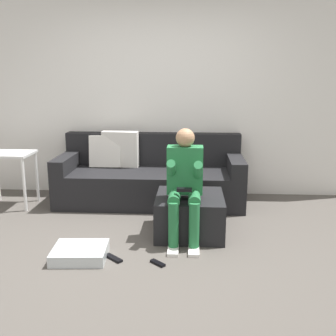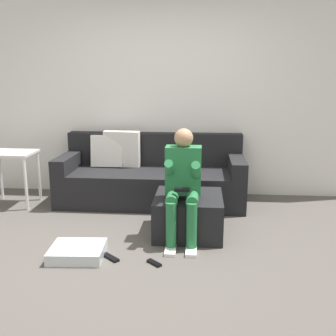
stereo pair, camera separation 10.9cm
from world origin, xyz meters
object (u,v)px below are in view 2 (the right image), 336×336
storage_bin (77,252)px  side_table (11,161)px  couch_sectional (151,177)px  remote_by_storage_bin (111,258)px  ottoman (188,215)px  remote_near_ottoman (154,263)px  person_seated (183,180)px

storage_bin → side_table: (-1.25, 1.39, 0.50)m
couch_sectional → remote_by_storage_bin: (-0.14, -1.69, -0.30)m
ottoman → remote_near_ottoman: bearing=-110.4°
side_table → remote_near_ottoman: bearing=-36.9°
ottoman → storage_bin: 1.16m
person_seated → remote_near_ottoman: (-0.22, -0.54, -0.60)m
storage_bin → remote_near_ottoman: size_ratio=3.08×
storage_bin → side_table: 1.94m
couch_sectional → person_seated: bearing=-68.8°
person_seated → side_table: 2.35m
couch_sectional → storage_bin: (-0.44, -1.68, -0.26)m
side_table → ottoman: bearing=-18.7°
person_seated → remote_near_ottoman: person_seated is taller
remote_near_ottoman → couch_sectional: bearing=140.8°
remote_by_storage_bin → side_table: bearing=180.0°
side_table → remote_by_storage_bin: 2.16m
person_seated → remote_by_storage_bin: person_seated is taller
storage_bin → person_seated: bearing=27.2°
ottoman → person_seated: person_seated is taller
couch_sectional → side_table: (-1.69, -0.29, 0.24)m
couch_sectional → remote_by_storage_bin: size_ratio=11.63×
couch_sectional → side_table: 1.73m
side_table → couch_sectional: bearing=9.9°
person_seated → ottoman: bearing=73.7°
couch_sectional → person_seated: 1.34m
couch_sectional → person_seated: person_seated is taller
couch_sectional → remote_near_ottoman: 1.80m
couch_sectional → side_table: size_ratio=3.44×
couch_sectional → storage_bin: bearing=-104.6°
ottoman → remote_near_ottoman: size_ratio=4.60×
ottoman → remote_near_ottoman: ottoman is taller
ottoman → storage_bin: (-0.96, -0.64, -0.15)m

